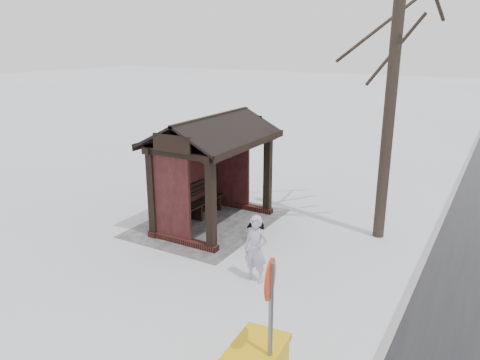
% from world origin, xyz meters
% --- Properties ---
extents(ground, '(120.00, 120.00, 0.00)m').
position_xyz_m(ground, '(0.00, 0.00, 0.00)').
color(ground, silver).
rests_on(ground, ground).
extents(kerb, '(120.00, 0.15, 0.06)m').
position_xyz_m(kerb, '(0.00, 5.50, 0.01)').
color(kerb, gray).
rests_on(kerb, ground).
extents(trampled_patch, '(4.20, 3.20, 0.02)m').
position_xyz_m(trampled_patch, '(0.00, -0.20, 0.01)').
color(trampled_patch, gray).
rests_on(trampled_patch, ground).
extents(bus_shelter, '(3.60, 2.40, 3.09)m').
position_xyz_m(bus_shelter, '(0.00, -0.16, 2.17)').
color(bus_shelter, '#361713').
rests_on(bus_shelter, ground).
extents(pedestrian, '(0.36, 0.55, 1.49)m').
position_xyz_m(pedestrian, '(2.25, 2.52, 0.74)').
color(pedestrian, '#ACA0BC').
rests_on(pedestrian, ground).
extents(dog, '(0.64, 0.32, 0.52)m').
position_xyz_m(dog, '(0.24, 1.47, 0.26)').
color(dog, black).
rests_on(dog, ground).
extents(road_sign, '(0.57, 0.17, 2.26)m').
position_xyz_m(road_sign, '(5.26, 4.34, 1.64)').
color(road_sign, slate).
rests_on(road_sign, ground).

